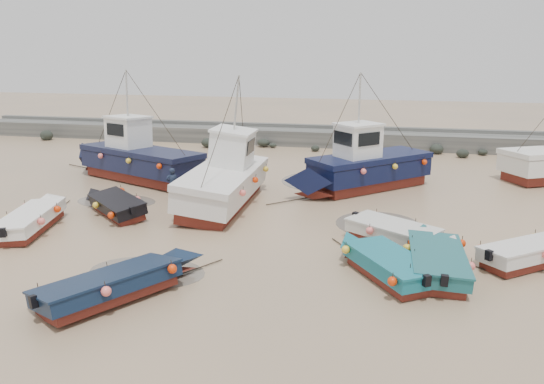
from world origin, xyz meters
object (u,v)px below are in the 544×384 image
Objects in this scene: cabin_boat_0 at (133,157)px; person at (173,200)px; dinghy_6 at (436,256)px; cabin_boat_1 at (225,177)px; dinghy_4 at (116,202)px; dinghy_3 at (535,250)px; dinghy_0 at (34,216)px; dinghy_2 at (384,260)px; dinghy_1 at (120,281)px; dinghy_5 at (401,233)px; cabin_boat_2 at (361,166)px.

person is (3.96, -3.79, -1.32)m from cabin_boat_0.
cabin_boat_1 is at bearing 145.54° from dinghy_6.
dinghy_4 is at bearing 164.92° from dinghy_6.
dinghy_6 is at bearing -34.30° from cabin_boat_1.
dinghy_3 is 21.62m from cabin_boat_0.
cabin_boat_0 reaches higher than dinghy_0.
dinghy_2 reaches higher than person.
dinghy_2 is at bearing 120.43° from person.
cabin_boat_0 reaches higher than dinghy_2.
dinghy_4 is at bearing -148.20° from cabin_boat_1.
cabin_boat_0 reaches higher than person.
dinghy_1 is (6.71, -5.16, -0.00)m from dinghy_0.
dinghy_4 is 0.45× the size of cabin_boat_1.
person is at bearing -144.80° from dinghy_3.
dinghy_4 and dinghy_6 have the same top height.
person is at bearing 111.98° from dinghy_2.
dinghy_2 is at bearing 56.46° from dinghy_1.
dinghy_6 is at bearing -15.59° from dinghy_0.
dinghy_1 is at bearing 168.65° from dinghy_2.
dinghy_1 is at bearing 77.72° from person.
dinghy_0 and dinghy_3 have the same top height.
dinghy_0 is at bearing -53.18° from dinghy_5.
dinghy_4 is 0.47× the size of cabin_boat_0.
cabin_boat_2 is at bearing 98.67° from dinghy_1.
cabin_boat_2 reaches higher than dinghy_4.
dinghy_1 is 15.95m from cabin_boat_2.
dinghy_6 is (-3.50, -1.27, -0.01)m from dinghy_3.
dinghy_6 is at bearing -11.22° from dinghy_2.
cabin_boat_2 is 4.89× the size of person.
dinghy_3 is at bearing -11.35° from dinghy_0.
dinghy_1 and dinghy_2 have the same top height.
dinghy_6 is at bearing -107.39° from dinghy_3.
dinghy_0 is 9.08m from cabin_boat_0.
cabin_boat_2 reaches higher than dinghy_0.
dinghy_2 is 3.14× the size of person.
dinghy_2 is at bearing -69.04° from dinghy_4.
cabin_boat_0 is 13.16m from cabin_boat_2.
person is at bearing -77.68° from dinghy_5.
dinghy_4 is at bearing 125.90° from dinghy_2.
dinghy_2 is at bearing -104.00° from cabin_boat_0.
dinghy_1 is 1.20× the size of dinghy_3.
dinghy_3 is 0.78× the size of dinghy_6.
dinghy_1 is 0.74× the size of cabin_boat_2.
dinghy_1 is at bearing -110.53° from dinghy_4.
dinghy_6 is (14.05, -3.64, -0.01)m from dinghy_4.
cabin_boat_0 is (0.21, 9.04, 0.78)m from dinghy_0.
cabin_boat_1 is (-8.46, 4.32, 0.76)m from dinghy_5.
dinghy_3 is at bearing -57.11° from dinghy_4.
dinghy_0 and dinghy_1 have the same top height.
dinghy_5 is 17.08m from cabin_boat_0.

